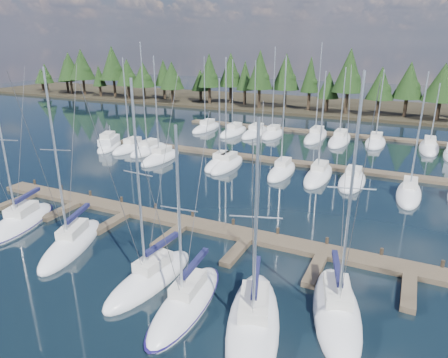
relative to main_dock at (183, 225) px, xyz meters
The scene contains 13 objects.
ground 12.65m from the main_dock, 90.00° to the left, with size 260.00×260.00×0.00m, color black.
far_shore 72.64m from the main_dock, 90.00° to the left, with size 220.00×30.00×0.60m, color black.
main_dock is the anchor object (origin of this frame).
back_docks 32.23m from the main_dock, 90.00° to the left, with size 50.00×21.80×0.40m.
front_sailboat_1 14.37m from the main_dock, 156.76° to the right, with size 5.60×9.33×14.12m.
front_sailboat_2 9.11m from the main_dock, 132.33° to the right, with size 5.09×9.13×14.53m.
front_sailboat_3 8.44m from the main_dock, 74.30° to the right, with size 3.18×8.46×14.20m.
front_sailboat_4 11.03m from the main_dock, 58.29° to the right, with size 3.32×8.98×12.10m.
front_sailboat_5 13.82m from the main_dock, 42.65° to the right, with size 5.89×10.57×12.84m.
front_sailboat_6 15.50m from the main_dock, 23.66° to the right, with size 5.06×9.68×14.82m.
back_sailboat_rows 28.24m from the main_dock, 89.71° to the left, with size 45.76×32.49×16.09m.
motor_yacht_left 31.02m from the main_dock, 142.03° to the left, with size 5.34×8.30×3.93m.
tree_line 63.29m from the main_dock, 91.79° to the left, with size 186.07×11.74×13.78m.
Camera 1 is at (16.62, -9.51, 15.27)m, focal length 32.00 mm.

